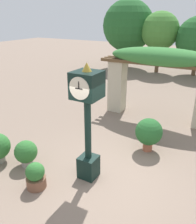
{
  "coord_description": "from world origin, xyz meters",
  "views": [
    {
      "loc": [
        2.36,
        -4.57,
        3.94
      ],
      "look_at": [
        -0.39,
        0.29,
        1.64
      ],
      "focal_mm": 38.0,
      "sensor_mm": 36.0,
      "label": 1
    }
  ],
  "objects": [
    {
      "name": "potted_plant_near_left",
      "position": [
        0.54,
        1.79,
        0.62
      ],
      "size": [
        0.83,
        0.83,
        1.06
      ],
      "color": "#9E563D",
      "rests_on": "ground"
    },
    {
      "name": "potted_plant_near_right",
      "position": [
        -1.28,
        -1.21,
        0.32
      ],
      "size": [
        0.48,
        0.48,
        0.68
      ],
      "color": "brown",
      "rests_on": "ground"
    },
    {
      "name": "pedestal_clock",
      "position": [
        -0.39,
        -0.21,
        1.75
      ],
      "size": [
        0.62,
        0.66,
        2.99
      ],
      "color": "black",
      "rests_on": "ground"
    },
    {
      "name": "ground_plane",
      "position": [
        0.0,
        0.0,
        0.0
      ],
      "size": [
        60.0,
        60.0,
        0.0
      ],
      "primitive_type": "plane",
      "color": "#7F6B5B"
    },
    {
      "name": "pergola",
      "position": [
        0.0,
        4.4,
        2.02
      ],
      "size": [
        4.75,
        1.23,
        2.82
      ],
      "color": "#BCB299",
      "rests_on": "ground"
    },
    {
      "name": "potted_plant_far_left",
      "position": [
        -2.13,
        -0.66,
        0.42
      ],
      "size": [
        0.63,
        0.63,
        0.76
      ],
      "color": "gray",
      "rests_on": "ground"
    }
  ]
}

